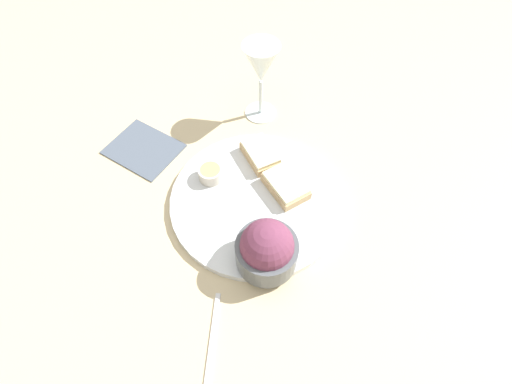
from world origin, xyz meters
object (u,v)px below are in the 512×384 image
sauce_ramekin (211,173)px  cheese_toast_far (260,154)px  napkin (143,149)px  cheese_toast_near (286,185)px  salad_bowl (267,249)px  fork (211,353)px  wine_glass (261,67)px

sauce_ramekin → cheese_toast_far: (0.05, -0.10, -0.00)m
cheese_toast_far → napkin: cheese_toast_far is taller
sauce_ramekin → cheese_toast_near: size_ratio=0.45×
salad_bowl → fork: (-0.15, 0.09, -0.05)m
cheese_toast_near → fork: cheese_toast_near is taller
wine_glass → napkin: size_ratio=0.96×
salad_bowl → wine_glass: (0.36, 0.00, 0.07)m
sauce_ramekin → cheese_toast_far: bearing=-64.2°
cheese_toast_far → wine_glass: 0.17m
salad_bowl → cheese_toast_far: bearing=1.4°
salad_bowl → sauce_ramekin: size_ratio=2.22×
sauce_ramekin → fork: (-0.32, -0.01, -0.03)m
salad_bowl → wine_glass: bearing=0.3°
wine_glass → napkin: wine_glass is taller
wine_glass → napkin: (-0.10, 0.24, -0.12)m
cheese_toast_far → wine_glass: size_ratio=0.57×
napkin → sauce_ramekin: bearing=-120.4°
fork → cheese_toast_near: bearing=-23.8°
salad_bowl → cheese_toast_near: (0.14, -0.04, -0.03)m
cheese_toast_near → fork: (-0.29, 0.13, -0.02)m
sauce_ramekin → napkin: (0.09, 0.15, -0.03)m
sauce_ramekin → fork: size_ratio=0.25×
sauce_ramekin → salad_bowl: bearing=-149.8°
sauce_ramekin → cheese_toast_near: same height
cheese_toast_near → wine_glass: (0.22, 0.04, 0.10)m
wine_glass → sauce_ramekin: bearing=152.3°
wine_glass → napkin: bearing=112.9°
salad_bowl → cheese_toast_far: salad_bowl is taller
salad_bowl → cheese_toast_far: (0.22, 0.01, -0.03)m
cheese_toast_far → napkin: bearing=80.8°
cheese_toast_near → napkin: 0.31m
napkin → fork: bearing=-158.6°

